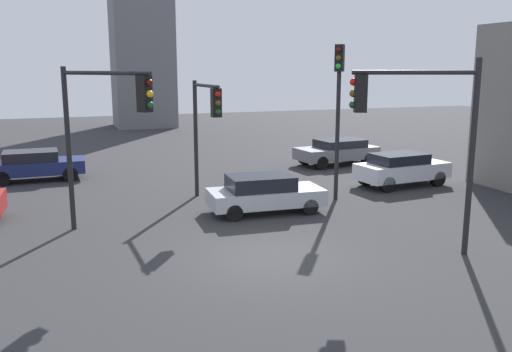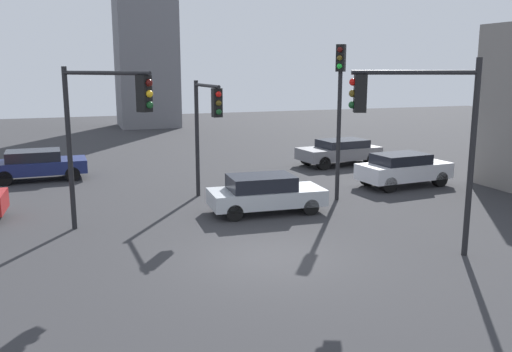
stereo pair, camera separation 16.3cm
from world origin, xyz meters
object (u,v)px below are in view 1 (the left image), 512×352
traffic_light_0 (338,95)px  traffic_light_1 (104,116)px  traffic_light_2 (206,116)px  traffic_light_3 (418,120)px  car_3 (337,151)px  car_2 (35,165)px  car_4 (264,193)px  car_1 (401,169)px

traffic_light_0 → traffic_light_1: bearing=-36.2°
traffic_light_0 → traffic_light_2: size_ratio=1.29×
traffic_light_3 → car_3: 14.38m
car_2 → car_4: size_ratio=1.01×
traffic_light_1 → car_4: traffic_light_1 is taller
traffic_light_0 → car_4: size_ratio=1.43×
traffic_light_1 → car_2: traffic_light_1 is taller
car_2 → traffic_light_3: bearing=-56.0°
traffic_light_0 → traffic_light_3: (-1.06, -6.32, -0.35)m
traffic_light_3 → car_1: bearing=-100.5°
car_1 → traffic_light_2: bearing=175.7°
traffic_light_0 → car_2: size_ratio=1.42×
car_2 → car_3: bearing=-5.6°
traffic_light_2 → traffic_light_3: traffic_light_3 is taller
traffic_light_3 → car_3: bearing=-87.5°
car_3 → car_4: car_4 is taller
car_2 → car_4: car_2 is taller
car_1 → car_4: size_ratio=1.01×
traffic_light_1 → traffic_light_2: (3.90, 3.10, -0.39)m
car_3 → car_4: 10.49m
traffic_light_3 → car_1: traffic_light_3 is taller
traffic_light_0 → car_1: traffic_light_0 is taller
car_2 → car_4: 11.84m
traffic_light_0 → car_2: traffic_light_0 is taller
car_3 → traffic_light_3: bearing=63.7°
car_3 → traffic_light_2: bearing=27.4°
traffic_light_1 → car_4: (5.48, 1.15, -3.01)m
car_1 → car_2: size_ratio=1.00×
traffic_light_1 → car_4: size_ratio=1.24×
traffic_light_2 → car_4: (1.58, -1.95, -2.62)m
traffic_light_0 → car_3: size_ratio=1.32×
traffic_light_2 → car_1: size_ratio=1.10×
traffic_light_3 → car_4: size_ratio=1.29×
car_2 → car_1: bearing=-25.3°
traffic_light_0 → traffic_light_2: traffic_light_0 is taller
car_1 → traffic_light_0: bearing=-167.2°
traffic_light_3 → car_3: traffic_light_3 is taller
traffic_light_2 → car_2: bearing=-140.0°
traffic_light_2 → car_3: (8.71, 5.74, -2.59)m
traffic_light_0 → car_1: 5.28m
traffic_light_3 → traffic_light_2: bearing=-40.0°
traffic_light_0 → traffic_light_2: (-4.90, 1.13, -0.77)m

